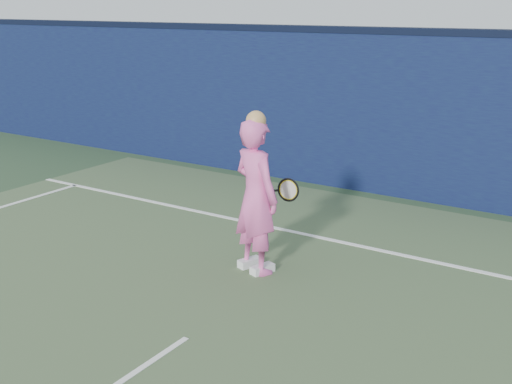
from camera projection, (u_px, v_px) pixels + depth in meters
The scene contains 4 objects.
backstop_wall at pixel (407, 117), 9.95m from camera, with size 24.00×0.40×2.50m, color #0D103B.
wall_cap at pixel (413, 31), 9.58m from camera, with size 24.00×0.42×0.10m, color black.
player at pixel (256, 196), 7.13m from camera, with size 0.75×0.62×1.85m.
racket at pixel (287, 190), 7.41m from camera, with size 0.51×0.15×0.28m.
Camera 1 is at (3.38, -3.06, 2.96)m, focal length 45.00 mm.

